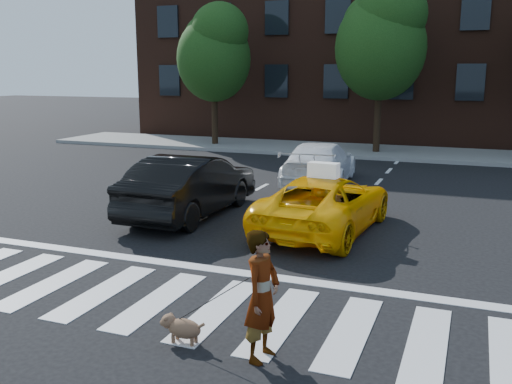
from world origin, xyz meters
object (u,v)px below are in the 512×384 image
at_px(tree_left, 214,49).
at_px(taxi, 325,203).
at_px(white_suv, 319,163).
at_px(tree_mid, 382,37).
at_px(woman, 262,296).
at_px(black_sedan, 191,185).
at_px(dog, 181,327).

xyz_separation_m(tree_left, taxi, (8.37, -12.19, -3.82)).
relative_size(tree_left, white_suv, 1.42).
relative_size(tree_mid, woman, 4.34).
bearing_deg(tree_mid, tree_left, 180.00).
bearing_deg(tree_left, white_suv, -45.87).
height_order(black_sedan, dog, black_sedan).
distance_m(taxi, dog, 5.92).
distance_m(tree_left, woman, 20.58).
bearing_deg(black_sedan, dog, 116.91).
xyz_separation_m(black_sedan, dog, (3.00, -6.06, -0.53)).
height_order(tree_mid, taxi, tree_mid).
xyz_separation_m(white_suv, woman, (2.21, -11.00, 0.15)).
bearing_deg(taxi, black_sedan, 2.15).
relative_size(taxi, dog, 6.88).
distance_m(black_sedan, woman, 7.34).
relative_size(white_suv, woman, 2.80).
distance_m(white_suv, woman, 11.22).
relative_size(black_sedan, white_suv, 0.99).
bearing_deg(taxi, tree_left, -50.70).
distance_m(tree_mid, black_sedan, 12.96).
bearing_deg(woman, tree_mid, 12.88).
xyz_separation_m(tree_mid, dog, (0.47, -18.09, -4.64)).
bearing_deg(tree_left, dog, -66.22).
xyz_separation_m(tree_left, tree_mid, (7.50, -0.00, 0.41)).
xyz_separation_m(white_suv, dog, (1.09, -10.99, -0.45)).
distance_m(tree_mid, white_suv, 8.26).
xyz_separation_m(black_sedan, white_suv, (1.92, 4.94, -0.09)).
bearing_deg(tree_mid, black_sedan, -101.89).
relative_size(tree_mid, dog, 10.99).
bearing_deg(dog, black_sedan, 115.48).
height_order(tree_left, tree_mid, tree_mid).
bearing_deg(tree_mid, woman, -84.96).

